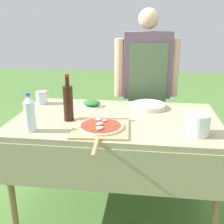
{
  "coord_description": "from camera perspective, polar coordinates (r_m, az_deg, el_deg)",
  "views": [
    {
      "loc": [
        0.2,
        -1.81,
        1.43
      ],
      "look_at": [
        -0.03,
        0.0,
        0.81
      ],
      "focal_mm": 45.0,
      "sensor_mm": 36.0,
      "label": 1
    }
  ],
  "objects": [
    {
      "name": "ground_plane",
      "position": [
        2.31,
        0.74,
        -19.42
      ],
      "size": [
        12.0,
        12.0,
        0.0
      ],
      "primitive_type": "plane",
      "color": "#517F38"
    },
    {
      "name": "prep_table",
      "position": [
        1.97,
        0.82,
        -3.53
      ],
      "size": [
        1.42,
        0.84,
        0.77
      ],
      "color": "gray",
      "rests_on": "ground"
    },
    {
      "name": "pizza_on_peel",
      "position": [
        1.73,
        -2.35,
        -3.22
      ],
      "size": [
        0.37,
        0.56,
        0.05
      ],
      "rotation": [
        0.0,
        0.0,
        0.06
      ],
      "color": "tan",
      "rests_on": "prep_table"
    },
    {
      "name": "oil_bottle",
      "position": [
        1.87,
        -8.9,
        1.97
      ],
      "size": [
        0.07,
        0.07,
        0.32
      ],
      "color": "black",
      "rests_on": "prep_table"
    },
    {
      "name": "sauce_jar",
      "position": [
        2.31,
        -14.08,
        2.72
      ],
      "size": [
        0.09,
        0.09,
        0.1
      ],
      "color": "silver",
      "rests_on": "prep_table"
    },
    {
      "name": "water_bottle",
      "position": [
        1.74,
        -16.4,
        -0.29
      ],
      "size": [
        0.07,
        0.07,
        0.24
      ],
      "color": "silver",
      "rests_on": "prep_table"
    },
    {
      "name": "person_cook",
      "position": [
        2.52,
        6.97,
        6.18
      ],
      "size": [
        0.56,
        0.23,
        1.5
      ],
      "rotation": [
        0.0,
        0.0,
        3.27
      ],
      "color": "#333D56",
      "rests_on": "ground"
    },
    {
      "name": "plate_stack",
      "position": [
        2.15,
        7.4,
        1.26
      ],
      "size": [
        0.26,
        0.26,
        0.03
      ],
      "color": "beige",
      "rests_on": "prep_table"
    },
    {
      "name": "mixing_tub",
      "position": [
        1.72,
        16.92,
        -2.4
      ],
      "size": [
        0.15,
        0.15,
        0.13
      ],
      "primitive_type": "cylinder",
      "color": "silver",
      "rests_on": "prep_table"
    },
    {
      "name": "herb_container",
      "position": [
        2.18,
        -4.16,
        1.76
      ],
      "size": [
        0.21,
        0.2,
        0.05
      ],
      "rotation": [
        0.0,
        0.0,
        -0.43
      ],
      "color": "silver",
      "rests_on": "prep_table"
    }
  ]
}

